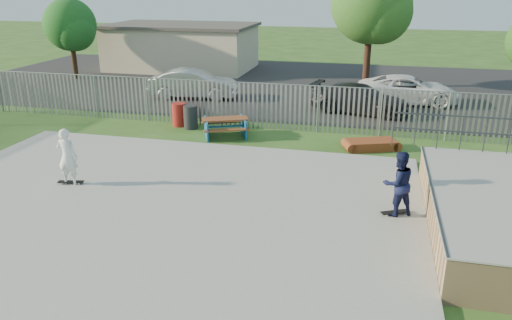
% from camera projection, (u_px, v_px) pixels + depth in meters
% --- Properties ---
extents(ground, '(120.00, 120.00, 0.00)m').
position_uv_depth(ground, '(148.00, 213.00, 13.92)').
color(ground, '#2E541C').
rests_on(ground, ground).
extents(concrete_slab, '(15.00, 12.00, 0.15)m').
position_uv_depth(concrete_slab, '(148.00, 211.00, 13.89)').
color(concrete_slab, '#9B9B96').
rests_on(concrete_slab, ground).
extents(quarter_pipe, '(5.50, 7.05, 2.19)m').
position_uv_depth(quarter_pipe, '(512.00, 214.00, 12.59)').
color(quarter_pipe, tan).
rests_on(quarter_pipe, ground).
extents(fence, '(26.04, 16.02, 2.00)m').
position_uv_depth(fence, '(229.00, 135.00, 17.55)').
color(fence, gray).
rests_on(fence, ground).
extents(picnic_table, '(2.32, 2.15, 0.79)m').
position_uv_depth(picnic_table, '(225.00, 127.00, 20.63)').
color(picnic_table, brown).
rests_on(picnic_table, ground).
extents(funbox, '(2.00, 1.49, 0.36)m').
position_uv_depth(funbox, '(371.00, 145.00, 19.15)').
color(funbox, brown).
rests_on(funbox, ground).
extents(trash_bin_red, '(0.61, 0.61, 1.02)m').
position_uv_depth(trash_bin_red, '(179.00, 115.00, 22.13)').
color(trash_bin_red, maroon).
rests_on(trash_bin_red, ground).
extents(trash_bin_grey, '(0.61, 0.61, 1.02)m').
position_uv_depth(trash_bin_grey, '(191.00, 117.00, 21.73)').
color(trash_bin_grey, black).
rests_on(trash_bin_grey, ground).
extents(parking_lot, '(40.00, 18.00, 0.02)m').
position_uv_depth(parking_lot, '(279.00, 84.00, 31.29)').
color(parking_lot, black).
rests_on(parking_lot, ground).
extents(car_silver, '(4.94, 2.34, 1.56)m').
position_uv_depth(car_silver, '(194.00, 84.00, 27.24)').
color(car_silver, '#B1B1B6').
rests_on(car_silver, parking_lot).
extents(car_dark, '(5.07, 2.91, 1.38)m').
position_uv_depth(car_dark, '(360.00, 99.00, 24.19)').
color(car_dark, black).
rests_on(car_dark, parking_lot).
extents(car_white, '(5.29, 2.64, 1.44)m').
position_uv_depth(car_white, '(408.00, 90.00, 26.10)').
color(car_white, white).
rests_on(car_white, parking_lot).
extents(building, '(10.40, 6.40, 3.20)m').
position_uv_depth(building, '(182.00, 46.00, 36.17)').
color(building, beige).
rests_on(building, ground).
extents(tree_left, '(3.32, 3.32, 5.12)m').
position_uv_depth(tree_left, '(70.00, 25.00, 31.88)').
color(tree_left, '#3C2718').
rests_on(tree_left, ground).
extents(tree_mid, '(4.69, 4.69, 7.24)m').
position_uv_depth(tree_mid, '(371.00, 3.00, 28.89)').
color(tree_mid, '#3B2217').
rests_on(tree_mid, ground).
extents(skateboard_a, '(0.80, 0.54, 0.08)m').
position_uv_depth(skateboard_a, '(395.00, 213.00, 13.52)').
color(skateboard_a, black).
rests_on(skateboard_a, concrete_slab).
extents(skateboard_b, '(0.82, 0.36, 0.08)m').
position_uv_depth(skateboard_b, '(71.00, 182.00, 15.54)').
color(skateboard_b, black).
rests_on(skateboard_b, concrete_slab).
extents(skater_navy, '(1.08, 1.00, 1.79)m').
position_uv_depth(skater_navy, '(398.00, 184.00, 13.23)').
color(skater_navy, '#13183E').
rests_on(skater_navy, concrete_slab).
extents(skater_white, '(0.67, 0.45, 1.79)m').
position_uv_depth(skater_white, '(67.00, 157.00, 15.25)').
color(skater_white, white).
rests_on(skater_white, concrete_slab).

